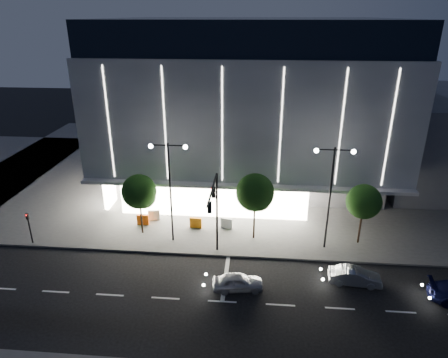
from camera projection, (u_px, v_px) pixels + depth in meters
The scene contains 17 objects.
ground at pixel (197, 286), 29.15m from camera, with size 160.00×160.00×0.00m, color black.
sidewalk_museum at pixel (264, 169), 50.79m from camera, with size 70.00×40.00×0.15m, color #474747.
museum at pixel (249, 100), 45.87m from camera, with size 30.00×25.80×18.00m.
annex_building at pixel (443, 136), 47.21m from camera, with size 16.00×20.00×10.00m, color #4C4C51.
traffic_mast at pixel (215, 205), 30.21m from camera, with size 0.33×5.89×7.07m.
street_lamp_west at pixel (170, 178), 32.62m from camera, with size 3.16×0.36×9.00m.
street_lamp_east at pixel (331, 184), 31.57m from camera, with size 3.16×0.36×9.00m.
ped_signal_far at pixel (29, 225), 33.77m from camera, with size 0.22×0.24×3.00m.
tree_left at pixel (140, 193), 34.54m from camera, with size 3.02×3.02×5.72m.
tree_mid at pixel (255, 194), 33.62m from camera, with size 3.25×3.25×6.15m.
tree_right at pixel (364, 203), 33.06m from camera, with size 2.91×2.91×5.51m.
car_lead at pixel (238, 282), 28.61m from camera, with size 1.48×3.67×1.25m, color #B6B7BE.
car_second at pixel (355, 276), 29.22m from camera, with size 1.32×3.78×1.25m, color #ACB0B4.
barrier_a at pixel (143, 220), 37.19m from camera, with size 1.10×0.25×1.00m, color #FD590E.
barrier_b at pixel (154, 215), 38.06m from camera, with size 1.10×0.25×1.00m, color silver.
barrier_c at pixel (196, 223), 36.66m from camera, with size 1.10×0.25×1.00m, color orange.
barrier_d at pixel (227, 223), 36.59m from camera, with size 1.10×0.25×1.00m, color silver.
Camera 1 is at (4.07, -23.64, 18.43)m, focal length 32.00 mm.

